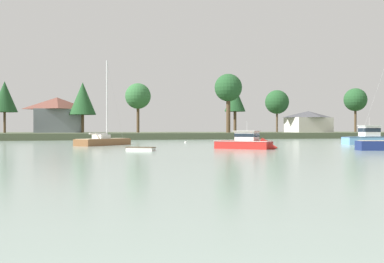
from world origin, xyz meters
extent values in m
cube|color=#4C563D|center=(0.00, 101.30, 0.64)|extent=(209.84, 48.74, 1.28)
cylinder|color=#999999|center=(17.07, 26.21, 5.44)|extent=(2.91, 1.01, 9.03)
cube|color=#669ECC|center=(28.32, 40.81, 0.24)|extent=(6.96, 3.33, 1.65)
cube|color=black|center=(28.32, 40.81, 1.03)|extent=(7.11, 3.44, 0.05)
cube|color=silver|center=(28.37, 40.80, 1.77)|extent=(2.42, 2.15, 1.42)
cube|color=#19232D|center=(28.37, 40.80, 1.91)|extent=(2.47, 2.19, 0.51)
cube|color=beige|center=(28.37, 40.80, 2.51)|extent=(2.72, 2.48, 0.06)
cylinder|color=silver|center=(28.37, 40.80, 3.04)|extent=(0.03, 0.03, 1.01)
cube|color=#B2231E|center=(6.67, 33.37, 0.19)|extent=(5.43, 5.54, 1.27)
cone|color=#B2231E|center=(8.61, 31.34, 0.19)|extent=(2.48, 2.47, 1.92)
cube|color=silver|center=(6.67, 33.37, 0.79)|extent=(5.57, 5.68, 0.05)
cube|color=silver|center=(6.93, 33.10, 1.30)|extent=(2.65, 2.66, 0.96)
cube|color=#19232D|center=(6.93, 33.10, 1.40)|extent=(2.70, 2.72, 0.35)
cube|color=beige|center=(6.93, 33.10, 1.81)|extent=(3.02, 3.03, 0.06)
cylinder|color=silver|center=(6.93, 33.10, 2.34)|extent=(0.03, 0.03, 1.00)
cube|color=brown|center=(-5.47, 48.60, 0.12)|extent=(7.71, 7.47, 1.38)
cube|color=#CCB78E|center=(-5.47, 48.60, 0.83)|extent=(7.15, 6.92, 0.04)
cube|color=silver|center=(-5.78, 48.31, 1.10)|extent=(2.36, 2.34, 0.51)
cylinder|color=silver|center=(-4.98, 49.07, 5.78)|extent=(0.17, 0.17, 9.87)
cylinder|color=silver|center=(-6.21, 47.90, 1.46)|extent=(2.55, 2.42, 0.14)
cylinder|color=silver|center=(-6.21, 47.90, 1.51)|extent=(2.30, 2.19, 0.14)
cylinder|color=#999999|center=(-3.75, 50.23, 5.76)|extent=(2.48, 2.34, 9.83)
cube|color=white|center=(-4.34, 31.90, 0.10)|extent=(2.64, 2.27, 0.48)
cube|color=brown|center=(-4.34, 31.90, 0.34)|extent=(2.77, 2.39, 0.05)
cube|color=tan|center=(-4.34, 31.90, 0.30)|extent=(0.56, 0.74, 0.03)
sphere|color=white|center=(7.19, 54.41, 0.07)|extent=(0.38, 0.38, 0.38)
torus|color=#333338|center=(7.19, 54.41, 0.30)|extent=(0.12, 0.12, 0.02)
cylinder|color=brown|center=(73.13, 100.82, 5.19)|extent=(0.65, 0.65, 7.81)
sphere|color=#235128|center=(73.13, 100.82, 10.57)|extent=(6.57, 6.57, 6.57)
cylinder|color=brown|center=(35.66, 101.11, 5.71)|extent=(0.77, 0.77, 8.86)
cone|color=#1E4723|center=(35.66, 101.11, 10.10)|extent=(5.50, 5.50, 6.72)
cylinder|color=brown|center=(-19.97, 96.16, 4.93)|extent=(0.52, 0.52, 7.30)
cone|color=#1E4723|center=(-19.97, 96.16, 9.01)|extent=(5.37, 5.37, 6.56)
cylinder|color=brown|center=(-3.40, 99.65, 4.75)|extent=(0.65, 0.65, 6.94)
cone|color=#235128|center=(-3.40, 99.65, 9.20)|extent=(6.14, 6.14, 7.50)
cylinder|color=brown|center=(28.42, 88.53, 5.76)|extent=(0.96, 0.96, 8.95)
sphere|color=#235128|center=(28.42, 88.53, 11.67)|extent=(6.37, 6.37, 6.37)
cylinder|color=brown|center=(47.81, 100.74, 4.63)|extent=(0.51, 0.51, 6.70)
sphere|color=#235128|center=(47.81, 100.74, 9.42)|extent=(6.41, 6.41, 6.41)
cylinder|color=brown|center=(9.17, 97.55, 4.91)|extent=(0.69, 0.69, 7.26)
sphere|color=#336B38|center=(9.17, 97.55, 9.90)|extent=(6.04, 6.04, 6.04)
cube|color=gray|center=(-8.92, 104.36, 4.03)|extent=(10.55, 8.83, 5.49)
pyramid|color=brown|center=(-8.92, 104.36, 8.20)|extent=(11.39, 9.54, 2.86)
cube|color=silver|center=(55.03, 96.88, 3.23)|extent=(10.44, 7.76, 3.90)
pyramid|color=#47474C|center=(55.03, 96.88, 6.04)|extent=(11.27, 8.38, 1.74)
camera|label=1|loc=(-13.28, -9.62, 1.94)|focal=43.19mm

